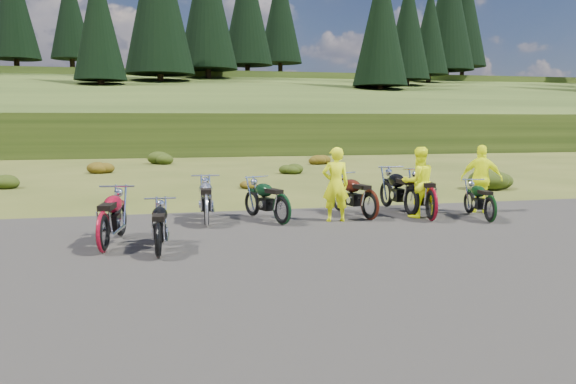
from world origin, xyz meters
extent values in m
plane|color=#3C4517|center=(0.00, 0.00, 0.00)|extent=(300.00, 300.00, 0.00)
cube|color=black|center=(0.00, -2.00, 0.00)|extent=(20.00, 12.00, 0.04)
cube|color=#2A3C14|center=(0.00, 110.00, 0.00)|extent=(300.00, 90.00, 9.17)
cylinder|color=black|center=(-21.00, 69.00, 9.48)|extent=(0.70, 0.70, 2.20)
cone|color=black|center=(-21.00, 69.00, 17.38)|extent=(6.16, 6.16, 14.00)
cylinder|color=black|center=(-15.00, 75.00, 10.27)|extent=(0.70, 0.70, 2.20)
cone|color=black|center=(-15.00, 75.00, 17.67)|extent=(5.72, 5.72, 13.00)
cylinder|color=black|center=(-9.00, 50.00, 5.69)|extent=(0.70, 0.70, 2.20)
cone|color=black|center=(-9.00, 50.00, 12.59)|extent=(5.28, 5.28, 12.00)
cylinder|color=black|center=(-3.00, 56.00, 6.88)|extent=(0.70, 0.70, 2.20)
cylinder|color=black|center=(3.00, 62.00, 8.08)|extent=(0.70, 0.70, 2.20)
cone|color=black|center=(3.00, 62.00, 17.48)|extent=(7.48, 7.48, 17.00)
cylinder|color=black|center=(9.00, 68.00, 9.28)|extent=(0.70, 0.70, 2.20)
cone|color=black|center=(9.00, 68.00, 18.18)|extent=(7.04, 7.04, 16.00)
cylinder|color=black|center=(15.00, 74.00, 10.27)|extent=(0.70, 0.70, 2.20)
cone|color=black|center=(15.00, 74.00, 18.67)|extent=(6.60, 6.60, 15.00)
cylinder|color=black|center=(21.00, 49.00, 5.49)|extent=(0.70, 0.70, 2.20)
cone|color=black|center=(21.00, 49.00, 13.39)|extent=(6.16, 6.16, 14.00)
cylinder|color=black|center=(27.00, 55.00, 6.68)|extent=(0.70, 0.70, 2.20)
cone|color=black|center=(27.00, 55.00, 14.08)|extent=(5.72, 5.72, 13.00)
cylinder|color=black|center=(33.00, 61.00, 7.88)|extent=(0.70, 0.70, 2.20)
cone|color=black|center=(33.00, 61.00, 14.78)|extent=(5.28, 5.28, 12.00)
cylinder|color=black|center=(39.00, 67.00, 9.08)|extent=(0.70, 0.70, 2.20)
cone|color=black|center=(39.00, 67.00, 18.98)|extent=(7.92, 7.92, 18.00)
cylinder|color=black|center=(45.00, 73.00, 10.27)|extent=(0.70, 0.70, 2.20)
cone|color=black|center=(45.00, 73.00, 19.67)|extent=(7.48, 7.48, 17.00)
ellipsoid|color=black|center=(-9.10, 11.30, 0.31)|extent=(1.03, 1.03, 0.61)
ellipsoid|color=#64390C|center=(-6.20, 16.60, 0.38)|extent=(1.30, 1.30, 0.77)
ellipsoid|color=black|center=(-3.30, 21.90, 0.46)|extent=(1.56, 1.56, 0.92)
ellipsoid|color=#64390C|center=(-0.40, 9.20, 0.23)|extent=(0.77, 0.77, 0.45)
ellipsoid|color=black|center=(2.50, 14.50, 0.31)|extent=(1.03, 1.03, 0.61)
ellipsoid|color=#64390C|center=(5.40, 19.80, 0.38)|extent=(1.30, 1.30, 0.77)
ellipsoid|color=black|center=(8.30, 7.10, 0.46)|extent=(1.56, 1.56, 0.92)
ellipsoid|color=#64390C|center=(11.20, 12.40, 0.23)|extent=(0.77, 0.77, 0.45)
imported|color=#EDFA0D|center=(0.63, 1.87, 0.90)|extent=(0.70, 0.49, 1.81)
imported|color=#EDFA0D|center=(2.85, 1.95, 0.89)|extent=(0.87, 0.68, 1.78)
imported|color=#EDFA0D|center=(4.83, 2.27, 0.90)|extent=(1.13, 0.92, 1.80)
camera|label=1|loc=(-3.53, -11.00, 2.45)|focal=35.00mm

